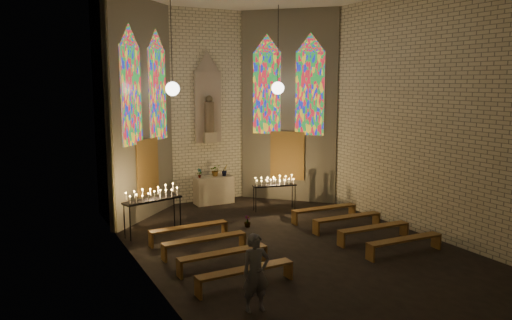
# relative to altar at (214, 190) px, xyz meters

# --- Properties ---
(floor) EXTENTS (12.00, 12.00, 0.00)m
(floor) POSITION_rel_altar_xyz_m (0.00, -5.45, -0.50)
(floor) COLOR black
(floor) RESTS_ON ground
(room) EXTENTS (8.22, 12.43, 7.00)m
(room) POSITION_rel_altar_xyz_m (-0.00, -2.08, 3.22)
(room) COLOR beige
(room) RESTS_ON ground
(altar) EXTENTS (1.40, 0.60, 1.00)m
(altar) POSITION_rel_altar_xyz_m (0.00, 0.00, 0.00)
(altar) COLOR #ADA38D
(altar) RESTS_ON ground
(flower_vase_left) EXTENTS (0.20, 0.15, 0.35)m
(flower_vase_left) POSITION_rel_altar_xyz_m (-0.55, -0.01, 0.68)
(flower_vase_left) COLOR #4C723F
(flower_vase_left) RESTS_ON altar
(flower_vase_center) EXTENTS (0.48, 0.45, 0.42)m
(flower_vase_center) POSITION_rel_altar_xyz_m (0.10, 0.06, 0.71)
(flower_vase_center) COLOR #4C723F
(flower_vase_center) RESTS_ON altar
(flower_vase_right) EXTENTS (0.28, 0.25, 0.42)m
(flower_vase_right) POSITION_rel_altar_xyz_m (0.40, -0.09, 0.71)
(flower_vase_right) COLOR #4C723F
(flower_vase_right) RESTS_ON altar
(aisle_flower_pot) EXTENTS (0.26, 0.26, 0.36)m
(aisle_flower_pot) POSITION_rel_altar_xyz_m (-0.24, -3.27, -0.32)
(aisle_flower_pot) COLOR #4C723F
(aisle_flower_pot) RESTS_ON ground
(votive_stand_left) EXTENTS (1.83, 0.87, 1.31)m
(votive_stand_left) POSITION_rel_altar_xyz_m (-3.00, -2.64, 0.62)
(votive_stand_left) COLOR black
(votive_stand_left) RESTS_ON ground
(votive_stand_right) EXTENTS (1.56, 0.65, 1.11)m
(votive_stand_right) POSITION_rel_altar_xyz_m (1.51, -1.85, 0.46)
(votive_stand_right) COLOR black
(votive_stand_right) RESTS_ON ground
(pew_left_0) EXTENTS (2.26, 0.38, 0.43)m
(pew_left_0) POSITION_rel_altar_xyz_m (-2.29, -3.73, -0.15)
(pew_left_0) COLOR brown
(pew_left_0) RESTS_ON ground
(pew_right_0) EXTENTS (2.26, 0.38, 0.43)m
(pew_right_0) POSITION_rel_altar_xyz_m (2.29, -3.73, -0.15)
(pew_right_0) COLOR brown
(pew_right_0) RESTS_ON ground
(pew_left_1) EXTENTS (2.26, 0.38, 0.43)m
(pew_left_1) POSITION_rel_altar_xyz_m (-2.29, -4.93, -0.15)
(pew_left_1) COLOR brown
(pew_left_1) RESTS_ON ground
(pew_right_1) EXTENTS (2.26, 0.38, 0.43)m
(pew_right_1) POSITION_rel_altar_xyz_m (2.29, -4.93, -0.15)
(pew_right_1) COLOR brown
(pew_right_1) RESTS_ON ground
(pew_left_2) EXTENTS (2.26, 0.38, 0.43)m
(pew_left_2) POSITION_rel_altar_xyz_m (-2.29, -6.13, -0.15)
(pew_left_2) COLOR brown
(pew_left_2) RESTS_ON ground
(pew_right_2) EXTENTS (2.26, 0.38, 0.43)m
(pew_right_2) POSITION_rel_altar_xyz_m (2.29, -6.13, -0.15)
(pew_right_2) COLOR brown
(pew_right_2) RESTS_ON ground
(pew_left_3) EXTENTS (2.26, 0.38, 0.43)m
(pew_left_3) POSITION_rel_altar_xyz_m (-2.29, -7.33, -0.15)
(pew_left_3) COLOR brown
(pew_left_3) RESTS_ON ground
(pew_right_3) EXTENTS (2.26, 0.38, 0.43)m
(pew_right_3) POSITION_rel_altar_xyz_m (2.29, -7.33, -0.15)
(pew_right_3) COLOR brown
(pew_right_3) RESTS_ON ground
(visitor) EXTENTS (0.60, 0.42, 1.55)m
(visitor) POSITION_rel_altar_xyz_m (-2.59, -8.42, 0.27)
(visitor) COLOR #555660
(visitor) RESTS_ON ground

